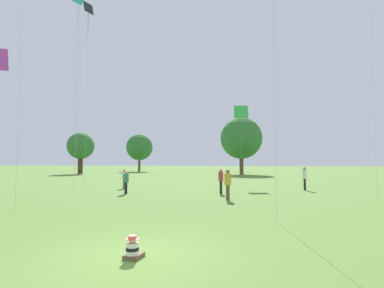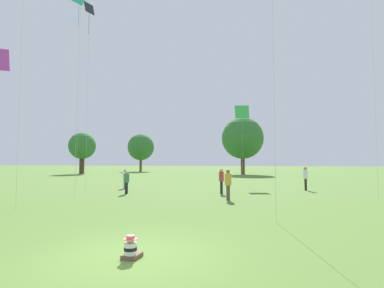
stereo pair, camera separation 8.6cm
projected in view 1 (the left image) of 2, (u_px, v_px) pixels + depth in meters
name	position (u px, v px, depth m)	size (l,w,h in m)	color
ground_plane	(135.00, 256.00, 7.00)	(300.00, 300.00, 0.00)	#567A33
seated_toddler	(133.00, 249.00, 6.79)	(0.41, 0.48, 0.54)	brown
person_standing_0	(228.00, 182.00, 17.20)	(0.42, 0.42, 1.75)	brown
person_standing_1	(221.00, 178.00, 20.54)	(0.38, 0.38, 1.74)	black
person_standing_2	(305.00, 176.00, 23.03)	(0.45, 0.45, 1.81)	black
person_standing_4	(124.00, 177.00, 24.56)	(0.56, 0.56, 1.58)	slate
person_standing_6	(126.00, 180.00, 20.44)	(0.51, 0.51, 1.59)	black
kite_1	(88.00, 17.00, 23.86)	(0.54, 0.93, 14.92)	#1E2328
kite_7	(241.00, 113.00, 28.94)	(1.41, 0.63, 7.67)	green
kite_8	(78.00, 3.00, 19.46)	(1.03, 1.19, 13.40)	#339EDB
distant_tree_0	(81.00, 146.00, 54.35)	(4.83, 4.83, 7.53)	#473323
distant_tree_1	(241.00, 138.00, 52.26)	(7.26, 7.26, 9.96)	brown
distant_tree_2	(139.00, 147.00, 67.63)	(5.95, 5.95, 8.49)	brown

